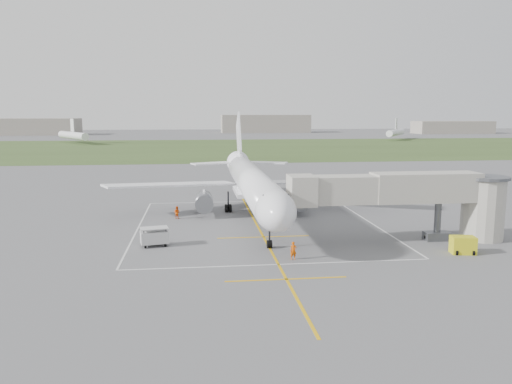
{
  "coord_description": "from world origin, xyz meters",
  "views": [
    {
      "loc": [
        -7.0,
        -62.14,
        13.3
      ],
      "look_at": [
        -0.1,
        -4.0,
        4.0
      ],
      "focal_mm": 35.0,
      "sensor_mm": 36.0,
      "label": 1
    }
  ],
  "objects": [
    {
      "name": "gpu_unit",
      "position": [
        18.09,
        -18.6,
        0.82
      ],
      "size": [
        2.42,
        1.88,
        1.66
      ],
      "rotation": [
        0.0,
        0.0,
        -0.16
      ],
      "color": "gold",
      "rests_on": "ground"
    },
    {
      "name": "grass_strip",
      "position": [
        0.0,
        130.0,
        0.01
      ],
      "size": [
        700.0,
        120.0,
        0.02
      ],
      "primitive_type": "cube",
      "color": "#364D21",
      "rests_on": "ground"
    },
    {
      "name": "airliner",
      "position": [
        -0.0,
        0.75,
        4.39
      ],
      "size": [
        38.93,
        46.75,
        13.52
      ],
      "color": "white",
      "rests_on": "ground"
    },
    {
      "name": "distant_aircraft",
      "position": [
        16.06,
        173.3,
        3.59
      ],
      "size": [
        173.81,
        44.13,
        8.85
      ],
      "color": "white",
      "rests_on": "ground"
    },
    {
      "name": "distant_hangars",
      "position": [
        -16.15,
        265.19,
        5.17
      ],
      "size": [
        345.0,
        49.0,
        12.0
      ],
      "color": "gray",
      "rests_on": "ground"
    },
    {
      "name": "ramp_worker_wing",
      "position": [
        -9.68,
        0.73,
        0.8
      ],
      "size": [
        0.97,
        0.9,
        1.6
      ],
      "primitive_type": "imported",
      "rotation": [
        0.0,
        0.0,
        2.65
      ],
      "color": "#DF4C07",
      "rests_on": "ground"
    },
    {
      "name": "ground",
      "position": [
        0.0,
        0.0,
        0.0
      ],
      "size": [
        700.0,
        700.0,
        0.0
      ],
      "primitive_type": "plane",
      "color": "#535355",
      "rests_on": "ground"
    },
    {
      "name": "jet_bridge",
      "position": [
        15.72,
        -13.5,
        4.74
      ],
      "size": [
        23.4,
        5.0,
        7.2
      ],
      "color": "#A49F94",
      "rests_on": "ground"
    },
    {
      "name": "ramp_worker_nose",
      "position": [
        1.61,
        -18.64,
        0.83
      ],
      "size": [
        0.61,
        0.4,
        1.67
      ],
      "primitive_type": "imported",
      "rotation": [
        0.0,
        0.0,
        -0.0
      ],
      "color": "#DA5106",
      "rests_on": "ground"
    },
    {
      "name": "baggage_cart",
      "position": [
        -11.42,
        -12.35,
        0.97
      ],
      "size": [
        3.0,
        2.14,
        1.9
      ],
      "rotation": [
        0.0,
        0.0,
        0.2
      ],
      "color": "silver",
      "rests_on": "ground"
    },
    {
      "name": "apron_markings",
      "position": [
        0.0,
        -5.82,
        0.01
      ],
      "size": [
        28.2,
        60.0,
        0.01
      ],
      "color": "#E1A60D",
      "rests_on": "ground"
    }
  ]
}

